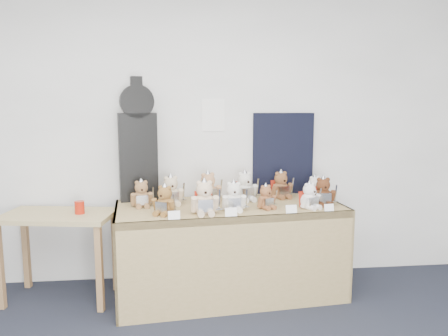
{
  "coord_description": "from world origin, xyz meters",
  "views": [
    {
      "loc": [
        0.18,
        -1.56,
        1.66
      ],
      "look_at": [
        0.57,
        1.95,
        1.13
      ],
      "focal_mm": 35.0,
      "sensor_mm": 36.0,
      "label": 1
    }
  ],
  "objects": [
    {
      "name": "guitar_case",
      "position": [
        -0.15,
        2.31,
        1.33
      ],
      "size": [
        0.34,
        0.16,
        1.09
      ],
      "rotation": [
        0.0,
        0.0,
        0.21
      ],
      "color": "black",
      "rests_on": "display_table"
    },
    {
      "name": "teddy_front_far_left",
      "position": [
        0.08,
        1.79,
        0.9
      ],
      "size": [
        0.21,
        0.21,
        0.26
      ],
      "rotation": [
        0.0,
        0.0,
        -0.46
      ],
      "color": "brown",
      "rests_on": "display_table"
    },
    {
      "name": "room_shell",
      "position": [
        0.53,
        2.49,
        1.55
      ],
      "size": [
        6.0,
        6.0,
        6.0
      ],
      "color": "white",
      "rests_on": "floor"
    },
    {
      "name": "teddy_front_end",
      "position": [
        1.41,
        1.96,
        0.91
      ],
      "size": [
        0.22,
        0.19,
        0.27
      ],
      "rotation": [
        0.0,
        0.0,
        -0.03
      ],
      "color": "#55301D",
      "rests_on": "display_table"
    },
    {
      "name": "navy_board",
      "position": [
        1.19,
        2.47,
        1.18
      ],
      "size": [
        0.58,
        0.04,
        0.77
      ],
      "primitive_type": "cube",
      "rotation": [
        0.0,
        0.0,
        -0.04
      ],
      "color": "black",
      "rests_on": "display_table"
    },
    {
      "name": "red_cup",
      "position": [
        -0.63,
        2.08,
        0.8
      ],
      "size": [
        0.08,
        0.08,
        0.11
      ],
      "primitive_type": "cylinder",
      "color": "#B31D0B",
      "rests_on": "side_table"
    },
    {
      "name": "teddy_front_right",
      "position": [
        0.91,
        1.89,
        0.89
      ],
      "size": [
        0.19,
        0.18,
        0.23
      ],
      "rotation": [
        0.0,
        0.0,
        0.42
      ],
      "color": "brown",
      "rests_on": "display_table"
    },
    {
      "name": "teddy_back_centre_right",
      "position": [
        0.78,
        2.2,
        0.92
      ],
      "size": [
        0.25,
        0.23,
        0.3
      ],
      "rotation": [
        0.0,
        0.0,
        0.31
      ],
      "color": "silver",
      "rests_on": "display_table"
    },
    {
      "name": "teddy_back_centre_left",
      "position": [
        0.45,
        2.18,
        0.92
      ],
      "size": [
        0.25,
        0.24,
        0.3
      ],
      "rotation": [
        0.0,
        0.0,
        0.39
      ],
      "color": "tan",
      "rests_on": "display_table"
    },
    {
      "name": "side_table",
      "position": [
        -0.81,
        2.11,
        0.62
      ],
      "size": [
        0.97,
        0.64,
        0.75
      ],
      "rotation": [
        0.0,
        0.0,
        -0.17
      ],
      "color": "#9E8D55",
      "rests_on": "floor"
    },
    {
      "name": "entry_card_b",
      "position": [
        0.59,
        1.66,
        0.83
      ],
      "size": [
        0.1,
        0.03,
        0.07
      ],
      "primitive_type": "cube",
      "rotation": [
        -0.24,
        0.0,
        0.1
      ],
      "color": "white",
      "rests_on": "display_table"
    },
    {
      "name": "display_table",
      "position": [
        0.63,
        1.97,
        0.63
      ],
      "size": [
        1.98,
        0.98,
        0.8
      ],
      "rotation": [
        0.0,
        0.0,
        0.1
      ],
      "color": "olive",
      "rests_on": "floor"
    },
    {
      "name": "teddy_front_centre",
      "position": [
        0.63,
        1.85,
        0.91
      ],
      "size": [
        0.22,
        0.18,
        0.27
      ],
      "rotation": [
        0.0,
        0.0,
        0.01
      ],
      "color": "silver",
      "rests_on": "display_table"
    },
    {
      "name": "teddy_front_left",
      "position": [
        0.39,
        1.77,
        0.92
      ],
      "size": [
        0.25,
        0.21,
        0.31
      ],
      "rotation": [
        0.0,
        0.0,
        0.06
      ],
      "color": "beige",
      "rests_on": "display_table"
    },
    {
      "name": "teddy_back_end",
      "position": [
        1.42,
        2.21,
        0.89
      ],
      "size": [
        0.2,
        0.18,
        0.24
      ],
      "rotation": [
        0.0,
        0.0,
        0.23
      ],
      "color": "white",
      "rests_on": "display_table"
    },
    {
      "name": "teddy_front_far_right",
      "position": [
        1.26,
        1.85,
        0.9
      ],
      "size": [
        0.21,
        0.2,
        0.25
      ],
      "rotation": [
        0.0,
        0.0,
        0.5
      ],
      "color": "white",
      "rests_on": "display_table"
    },
    {
      "name": "entry_card_a",
      "position": [
        0.16,
        1.62,
        0.83
      ],
      "size": [
        0.09,
        0.03,
        0.06
      ],
      "primitive_type": "cube",
      "rotation": [
        -0.24,
        0.0,
        0.1
      ],
      "color": "white",
      "rests_on": "display_table"
    },
    {
      "name": "teddy_back_left",
      "position": [
        0.13,
        2.12,
        0.91
      ],
      "size": [
        0.24,
        0.21,
        0.28
      ],
      "rotation": [
        0.0,
        0.0,
        0.23
      ],
      "color": "#C9B492",
      "rests_on": "display_table"
    },
    {
      "name": "teddy_back_right",
      "position": [
        1.13,
        2.28,
        0.91
      ],
      "size": [
        0.23,
        0.21,
        0.28
      ],
      "rotation": [
        0.0,
        0.0,
        0.28
      ],
      "color": "brown",
      "rests_on": "display_table"
    },
    {
      "name": "entry_card_c",
      "position": [
        1.07,
        1.71,
        0.83
      ],
      "size": [
        0.09,
        0.03,
        0.06
      ],
      "primitive_type": "cube",
      "rotation": [
        -0.24,
        0.0,
        0.1
      ],
      "color": "white",
      "rests_on": "display_table"
    },
    {
      "name": "teddy_back_far_left",
      "position": [
        -0.12,
        2.07,
        0.9
      ],
      "size": [
        0.21,
        0.18,
        0.26
      ],
      "rotation": [
        0.0,
        0.0,
        0.17
      ],
      "color": "olive",
      "rests_on": "display_table"
    },
    {
      "name": "entry_card_d",
      "position": [
        1.39,
        1.74,
        0.83
      ],
      "size": [
        0.08,
        0.03,
        0.06
      ],
      "primitive_type": "cube",
      "rotation": [
        -0.24,
        0.0,
        0.1
      ],
      "color": "white",
      "rests_on": "display_table"
    }
  ]
}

